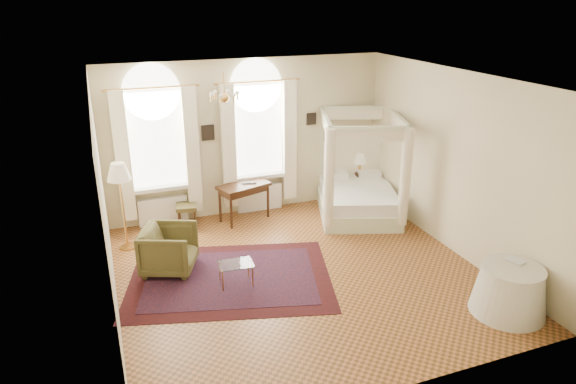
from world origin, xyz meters
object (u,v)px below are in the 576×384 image
at_px(nightstand, 364,185).
at_px(stool, 186,208).
at_px(canopy_bed, 358,193).
at_px(writing_desk, 244,190).
at_px(armchair, 169,249).
at_px(floor_lamp, 119,176).
at_px(coffee_table, 236,266).
at_px(side_table, 510,290).

bearing_deg(nightstand, stool, -178.85).
height_order(canopy_bed, writing_desk, canopy_bed).
bearing_deg(nightstand, armchair, -159.32).
bearing_deg(armchair, stool, 3.33).
bearing_deg(floor_lamp, canopy_bed, -1.66).
distance_m(canopy_bed, floor_lamp, 4.90).
height_order(coffee_table, floor_lamp, floor_lamp).
relative_size(canopy_bed, armchair, 2.76).
relative_size(armchair, floor_lamp, 0.52).
height_order(canopy_bed, armchair, canopy_bed).
relative_size(nightstand, writing_desk, 0.56).
distance_m(writing_desk, side_table, 5.45).
bearing_deg(armchair, coffee_table, -109.40).
bearing_deg(coffee_table, floor_lamp, 128.39).
relative_size(canopy_bed, floor_lamp, 1.44).
relative_size(stool, floor_lamp, 0.28).
xyz_separation_m(floor_lamp, side_table, (5.20, -4.20, -1.07)).
relative_size(nightstand, side_table, 0.60).
xyz_separation_m(stool, armchair, (-0.61, -1.71, 0.00)).
height_order(canopy_bed, floor_lamp, canopy_bed).
bearing_deg(side_table, writing_desk, 120.48).
bearing_deg(stool, armchair, -109.45).
relative_size(canopy_bed, stool, 5.07).
bearing_deg(coffee_table, stool, 97.53).
bearing_deg(nightstand, writing_desk, -176.63).
height_order(nightstand, side_table, side_table).
bearing_deg(canopy_bed, armchair, -166.54).
relative_size(canopy_bed, writing_desk, 2.06).
height_order(floor_lamp, side_table, floor_lamp).
bearing_deg(stool, canopy_bed, -11.33).
bearing_deg(writing_desk, canopy_bed, -14.80).
height_order(canopy_bed, side_table, canopy_bed).
xyz_separation_m(stool, coffee_table, (0.34, -2.57, -0.05)).
distance_m(canopy_bed, armchair, 4.29).
distance_m(nightstand, writing_desk, 2.98).
xyz_separation_m(canopy_bed, writing_desk, (-2.36, 0.62, 0.18)).
xyz_separation_m(stool, floor_lamp, (-1.24, -0.58, 1.04)).
distance_m(writing_desk, stool, 1.24).
height_order(canopy_bed, nightstand, canopy_bed).
relative_size(nightstand, stool, 1.39).
xyz_separation_m(canopy_bed, nightstand, (0.59, 0.80, -0.17)).
height_order(canopy_bed, coffee_table, canopy_bed).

